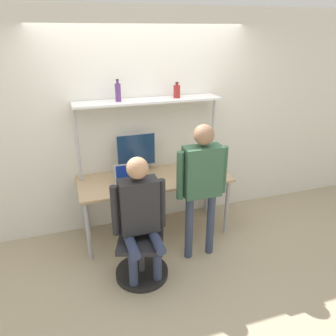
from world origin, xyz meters
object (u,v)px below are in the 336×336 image
monitor (136,152)px  person_seated (140,211)px  office_chair (142,251)px  laptop (130,179)px  cell_phone (153,184)px  bottle_purple (118,92)px  person_standing (202,177)px  bottle_red (177,91)px

monitor → person_seated: (-0.20, -0.99, -0.25)m
office_chair → person_seated: 0.51m
laptop → person_seated: 0.68m
cell_phone → office_chair: office_chair is taller
laptop → bottle_purple: bearing=96.5°
laptop → person_standing: 0.87m
monitor → laptop: monitor is taller
bottle_red → bottle_purple: size_ratio=0.74×
laptop → bottle_red: bottle_red is taller
office_chair → bottle_purple: 1.76m
laptop → bottle_purple: (-0.03, 0.28, 0.95)m
person_standing → monitor: bearing=121.5°
laptop → bottle_red: bearing=23.0°
monitor → bottle_red: bearing=-3.6°
monitor → person_standing: 0.99m
person_standing → bottle_red: (-0.00, 0.81, 0.77)m
bottle_red → bottle_purple: bearing=180.0°
laptop → person_seated: size_ratio=0.25×
monitor → laptop: bearing=-116.2°
monitor → bottle_purple: bearing=-170.3°
person_seated → monitor: bearing=78.3°
laptop → cell_phone: size_ratio=2.27×
laptop → office_chair: laptop is taller
bottle_red → bottle_purple: 0.70m
cell_phone → bottle_purple: size_ratio=0.61×
monitor → bottle_red: size_ratio=2.77×
bottle_purple → monitor: bearing=9.7°
person_standing → bottle_purple: (-0.70, 0.81, 0.80)m
bottle_purple → person_seated: bearing=-91.0°
cell_phone → bottle_purple: (-0.28, 0.38, 1.01)m
laptop → person_standing: size_ratio=0.22×
bottle_purple → person_standing: bearing=-49.0°
cell_phone → office_chair: size_ratio=0.16×
bottle_red → laptop: bearing=-157.0°
person_standing → bottle_purple: 1.34m
monitor → bottle_red: (0.51, -0.03, 0.72)m
cell_phone → office_chair: bearing=-117.9°
cell_phone → person_seated: size_ratio=0.11×
office_chair → person_standing: bearing=8.1°
person_standing → bottle_red: size_ratio=8.60×
laptop → office_chair: (-0.04, -0.63, -0.56)m
person_seated → person_standing: bearing=11.6°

